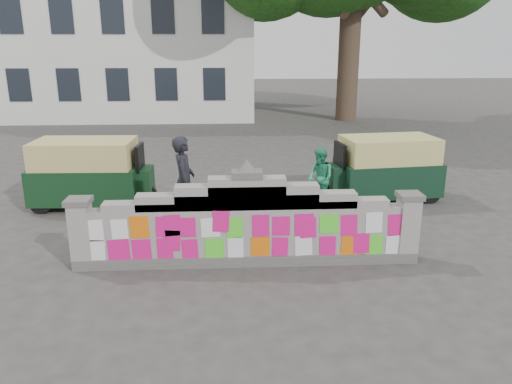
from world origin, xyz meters
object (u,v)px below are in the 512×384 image
cyclist_bike (185,209)px  cyclist_rider (185,192)px  rickshaw_right (385,167)px  rickshaw_left (90,172)px  pedestrian (320,178)px

cyclist_bike → cyclist_rider: 0.39m
rickshaw_right → rickshaw_left: bearing=-5.4°
cyclist_bike → rickshaw_left: size_ratio=0.69×
pedestrian → rickshaw_left: rickshaw_left is taller
rickshaw_right → cyclist_rider: bearing=17.4°
cyclist_bike → cyclist_rider: (0.00, 0.00, 0.39)m
cyclist_bike → rickshaw_left: 3.31m
cyclist_rider → rickshaw_left: (-2.55, 2.09, -0.07)m
rickshaw_left → rickshaw_right: 7.59m
cyclist_bike → rickshaw_left: rickshaw_left is taller
cyclist_bike → rickshaw_right: size_ratio=0.69×
cyclist_rider → rickshaw_right: bearing=-69.1°
rickshaw_left → rickshaw_right: size_ratio=1.00×
cyclist_rider → rickshaw_right: (5.04, 2.26, -0.09)m
cyclist_bike → cyclist_rider: cyclist_rider is taller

